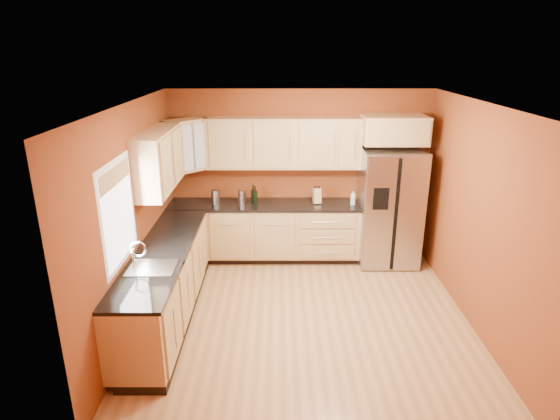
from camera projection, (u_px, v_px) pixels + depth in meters
name	position (u px, v px, depth m)	size (l,w,h in m)	color
floor	(304.00, 316.00, 5.83)	(4.00, 4.00, 0.00)	#A3723F
ceiling	(309.00, 104.00, 4.97)	(4.00, 4.00, 0.00)	white
wall_back	(299.00, 174.00, 7.29)	(4.00, 0.04, 2.60)	maroon
wall_front	(321.00, 311.00, 3.51)	(4.00, 0.04, 2.60)	maroon
wall_left	(133.00, 219.00, 5.40)	(0.04, 4.00, 2.60)	maroon
wall_right	(479.00, 219.00, 5.41)	(0.04, 4.00, 2.60)	maroon
base_cabinets_back	(264.00, 233.00, 7.29)	(2.90, 0.60, 0.88)	tan
base_cabinets_left	(165.00, 285.00, 5.68)	(0.60, 2.80, 0.88)	tan
countertop_back	(264.00, 205.00, 7.13)	(2.90, 0.62, 0.04)	black
countertop_left	(163.00, 251.00, 5.53)	(0.62, 2.80, 0.04)	black
upper_cabinets_back	(283.00, 143.00, 6.96)	(2.30, 0.33, 0.75)	tan
upper_cabinets_left	(159.00, 160.00, 5.91)	(0.33, 1.35, 0.75)	tan
corner_upper_cabinet	(186.00, 145.00, 6.80)	(0.62, 0.33, 0.75)	tan
over_fridge_cabinet	(394.00, 129.00, 6.76)	(0.92, 0.60, 0.40)	tan
refrigerator	(389.00, 207.00, 7.07)	(0.90, 0.75, 1.78)	#BCBCC1
window	(119.00, 213.00, 4.84)	(0.03, 0.90, 1.00)	white
sink_faucet	(151.00, 255.00, 5.00)	(0.50, 0.42, 0.30)	white
canister_left	(216.00, 197.00, 7.10)	(0.13, 0.13, 0.21)	#BCBCC1
canister_right	(242.00, 196.00, 7.14)	(0.12, 0.12, 0.20)	#BCBCC1
wine_bottle_a	(255.00, 195.00, 7.05)	(0.07, 0.07, 0.29)	black
wine_bottle_b	(253.00, 194.00, 7.09)	(0.07, 0.07, 0.29)	black
knife_block	(317.00, 196.00, 7.12)	(0.11, 0.10, 0.23)	tan
soap_dispenser	(353.00, 198.00, 7.04)	(0.07, 0.07, 0.21)	silver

